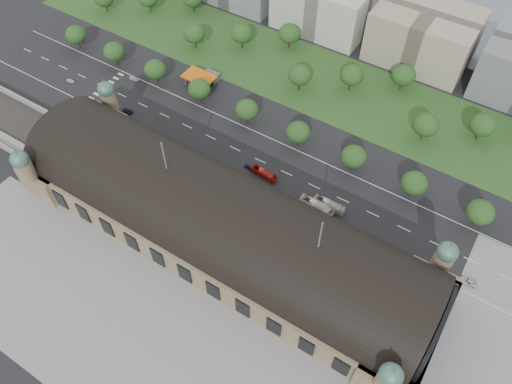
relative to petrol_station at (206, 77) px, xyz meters
The scene contains 41 objects.
ground 84.71m from the petrol_station, 50.45° to the right, with size 900.00×900.00×0.00m, color black.
station 84.98m from the petrol_station, 50.45° to the right, with size 150.00×48.40×44.30m.
track_cutting 87.79m from the petrol_station, 129.73° to the right, with size 70.00×24.00×3.10m.
plaza_south 126.63m from the petrol_station, 59.68° to the right, with size 190.00×48.00×0.12m, color gray.
road_slab 43.62m from the petrol_station, 38.82° to the right, with size 260.00×26.00×0.10m, color black.
grass_belt 47.86m from the petrol_station, 35.47° to the left, with size 300.00×45.00×0.10m, color #2C5321.
petrol_station is the anchor object (origin of this frame).
office_3 72.38m from the petrol_station, 70.56° to the left, with size 45.00×32.00×24.00m, color beige.
office_4 100.64m from the petrol_station, 42.50° to the left, with size 45.00×32.00×24.00m, color tan.
tree_row_0 67.38m from the petrol_station, 169.47° to the right, with size 9.60×9.60×11.52m.
tree_row_1 44.08m from the petrol_station, 163.73° to the right, with size 9.60×9.60×11.52m.
tree_row_2 22.32m from the petrol_station, 145.83° to the right, with size 9.60×9.60×11.52m.
tree_row_3 14.35m from the petrol_station, 64.33° to the right, with size 9.60×9.60×11.52m.
tree_row_4 32.64m from the petrol_station, 22.33° to the right, with size 9.60×9.60×11.52m.
tree_row_5 55.47m from the petrol_station, 12.84° to the right, with size 9.60×9.60×11.52m.
tree_row_6 78.99m from the petrol_station, ahead, with size 9.60×9.60×11.52m.
tree_row_7 102.74m from the petrol_station, ahead, with size 9.60×9.60×11.52m.
tree_row_8 126.58m from the petrol_station, ahead, with size 9.60×9.60×11.52m.
tree_belt_3 26.54m from the petrol_station, 137.15° to the left, with size 10.40×10.40×12.48m.
tree_belt_4 30.15m from the petrol_station, 90.18° to the left, with size 10.40×10.40×12.48m.
tree_belt_5 46.08m from the petrol_station, 65.62° to the left, with size 10.40×10.40×12.48m.
tree_belt_6 42.15m from the petrol_station, 25.05° to the left, with size 10.40×10.40×12.48m.
tree_belt_7 64.40m from the petrol_station, 27.57° to the left, with size 10.40×10.40×12.48m.
tree_belt_8 86.76m from the petrol_station, 28.79° to the left, with size 10.40×10.40×12.48m.
tree_belt_9 96.68m from the petrol_station, 10.57° to the left, with size 10.40×10.40×12.48m.
tree_belt_10 117.83m from the petrol_station, 14.62° to the left, with size 10.40×10.40×12.48m.
traffic_car_0 61.32m from the petrol_station, 147.60° to the right, with size 1.60×3.97×1.35m, color silver.
traffic_car_1 32.78m from the petrol_station, 149.82° to the right, with size 1.67×4.80×1.58m, color #979A9F.
traffic_car_2 38.23m from the petrol_station, 116.17° to the right, with size 2.29×4.96×1.38m, color black.
traffic_car_4 54.96m from the petrol_station, 36.72° to the right, with size 1.55×3.84×1.31m, color #191740.
traffic_car_6 136.36m from the petrol_station, 15.36° to the right, with size 2.63×5.71×1.59m, color silver.
parked_car_0 48.04m from the petrol_station, 122.93° to the right, with size 1.75×5.01×1.65m, color black.
parked_car_1 40.75m from the petrol_station, 81.91° to the right, with size 2.28×4.94×1.37m, color maroon.
parked_car_2 42.05m from the petrol_station, 73.60° to the right, with size 2.05×5.05×1.47m, color #1C224E.
parked_car_3 46.04m from the petrol_station, 105.65° to the right, with size 1.67×4.14×1.41m, color slate.
parked_car_4 44.42m from the petrol_station, 93.46° to the right, with size 1.60×4.58×1.51m, color silver.
parked_car_5 49.18m from the petrol_station, 64.35° to the right, with size 2.44×5.29×1.47m, color #92949A.
parked_car_6 57.05m from the petrol_station, 50.97° to the right, with size 2.26×5.57×1.62m, color black.
bus_west 61.09m from the petrol_station, 33.02° to the right, with size 2.59×11.07×3.08m, color red.
bus_mid 83.86m from the petrol_station, 25.78° to the right, with size 3.15×13.45×3.75m, color white.
bus_east 85.73m from the petrol_station, 22.85° to the right, with size 2.84×12.15×3.38m, color silver.
Camera 1 is at (59.98, -72.72, 147.23)m, focal length 35.00 mm.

